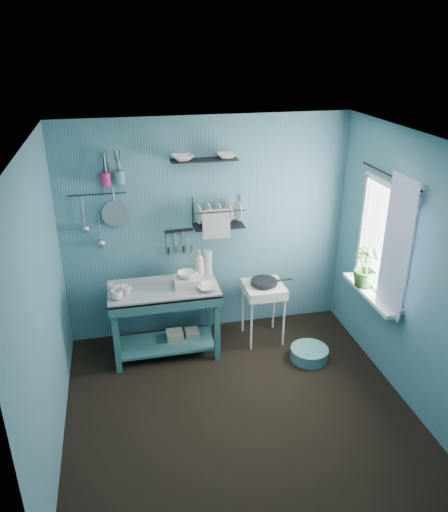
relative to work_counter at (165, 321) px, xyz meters
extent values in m
plane|color=black|center=(0.56, -1.04, -0.41)|extent=(3.20, 3.20, 0.00)
plane|color=silver|center=(0.56, -1.04, 2.09)|extent=(3.20, 3.20, 0.00)
plane|color=#3C6D7C|center=(0.56, 0.46, 0.84)|extent=(3.20, 0.00, 3.20)
plane|color=#3C6D7C|center=(0.56, -2.54, 0.84)|extent=(3.20, 0.00, 3.20)
plane|color=#3C6D7C|center=(-1.04, -1.04, 0.84)|extent=(0.00, 3.00, 3.00)
plane|color=#3C6D7C|center=(2.16, -1.04, 0.84)|extent=(0.00, 3.00, 3.00)
cube|color=#2E6162|center=(0.00, 0.00, 0.00)|extent=(1.23, 0.75, 0.82)
imported|color=silver|center=(-0.48, -0.16, 0.46)|extent=(0.12, 0.12, 0.10)
imported|color=silver|center=(-0.38, -0.06, 0.45)|extent=(0.14, 0.14, 0.09)
imported|color=silver|center=(-0.50, 0.00, 0.46)|extent=(0.17, 0.17, 0.10)
cube|color=beige|center=(0.25, -0.02, 0.46)|extent=(0.28, 0.22, 0.10)
imported|color=silver|center=(0.25, -0.02, 0.54)|extent=(0.19, 0.19, 0.06)
imported|color=beige|center=(0.42, 0.20, 0.56)|extent=(0.11, 0.12, 0.30)
cylinder|color=#ACB9C0|center=(0.52, 0.22, 0.55)|extent=(0.09, 0.09, 0.28)
imported|color=silver|center=(0.45, -0.15, 0.43)|extent=(0.22, 0.22, 0.05)
cube|color=white|center=(1.12, 0.05, -0.06)|extent=(0.45, 0.45, 0.70)
cylinder|color=black|center=(1.12, 0.05, 0.33)|extent=(0.30, 0.30, 0.03)
cube|color=black|center=(0.24, 0.43, 0.86)|extent=(0.32, 0.04, 0.03)
cube|color=black|center=(0.67, 0.33, 1.07)|extent=(0.57, 0.28, 0.32)
cube|color=black|center=(0.52, 0.36, 1.65)|extent=(0.70, 0.18, 0.01)
imported|color=silver|center=(0.30, 0.36, 1.70)|extent=(0.25, 0.25, 0.06)
imported|color=silver|center=(0.77, 0.36, 1.66)|extent=(0.24, 0.24, 0.05)
cylinder|color=#AC1F61|center=(-0.49, 0.38, 1.50)|extent=(0.11, 0.11, 0.13)
cylinder|color=teal|center=(-0.35, 0.38, 1.51)|extent=(0.11, 0.11, 0.13)
cylinder|color=#A4A8AC|center=(-0.43, 0.41, 1.12)|extent=(0.28, 0.03, 0.28)
cylinder|color=#A4A8AC|center=(-0.75, 0.42, 1.15)|extent=(0.01, 0.01, 0.30)
cylinder|color=#A4A8AC|center=(-0.60, 0.42, 0.97)|extent=(0.01, 0.01, 0.30)
cylinder|color=black|center=(-0.59, 0.43, 1.33)|extent=(0.60, 0.01, 0.01)
plane|color=white|center=(2.15, -0.59, 0.99)|extent=(0.00, 1.10, 1.10)
cube|color=white|center=(2.06, -0.59, 0.40)|extent=(0.16, 0.95, 0.04)
plane|color=white|center=(2.08, -0.89, 1.04)|extent=(0.00, 1.35, 1.35)
cylinder|color=black|center=(2.10, -0.59, 1.64)|extent=(0.02, 1.05, 0.02)
imported|color=#2F5A24|center=(2.05, -0.44, 0.64)|extent=(0.29, 0.29, 0.43)
cube|color=gray|center=(0.10, 0.05, -0.30)|extent=(0.18, 0.18, 0.22)
cube|color=gray|center=(0.30, 0.08, -0.31)|extent=(0.15, 0.15, 0.20)
cylinder|color=teal|center=(1.51, -0.45, -0.34)|extent=(0.41, 0.41, 0.13)
camera|label=1|loc=(-0.37, -4.68, 2.85)|focal=35.00mm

